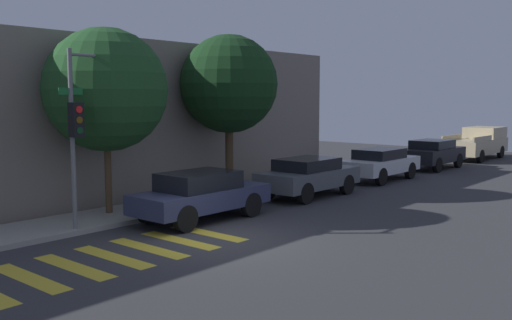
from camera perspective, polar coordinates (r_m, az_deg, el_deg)
The scene contains 12 objects.
ground_plane at distance 14.69m, azimuth -3.59°, elevation -8.03°, with size 60.00×60.00×0.00m, color #333335.
sidewalk at distance 17.90m, azimuth -13.64°, elevation -5.38°, with size 26.00×2.27×0.14m, color gray.
building_row at distance 21.41m, azimuth -20.96°, elevation 3.69°, with size 26.00×6.00×5.65m, color slate.
crosswalk at distance 13.59m, azimuth -14.11°, elevation -9.38°, with size 6.51×2.60×0.00m.
traffic_light_pole at distance 15.86m, azimuth -16.52°, elevation 4.84°, with size 2.25×0.56×4.89m.
sedan_near_corner at distance 16.92m, azimuth -5.53°, elevation -3.44°, with size 4.36×1.76×1.46m.
sedan_middle at distance 21.03m, azimuth 5.26°, elevation -1.56°, with size 4.31×1.85×1.42m.
sedan_far_end at distance 25.64m, azimuth 12.33°, elevation -0.30°, with size 4.36×1.75×1.41m.
sedan_tail_of_row at distance 30.60m, azimuth 17.26°, elevation 0.67°, with size 4.25×1.85×1.49m.
pickup_truck at distance 36.56m, azimuth 21.27°, elevation 1.60°, with size 5.60×2.07×1.86m.
tree_near_corner at distance 17.67m, azimuth -14.79°, elevation 6.80°, with size 3.69×3.69×5.71m.
tree_midblock at distance 21.18m, azimuth -2.72°, elevation 7.57°, with size 3.62×3.62×5.94m.
Camera 1 is at (-10.20, -9.94, 3.61)m, focal length 40.00 mm.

